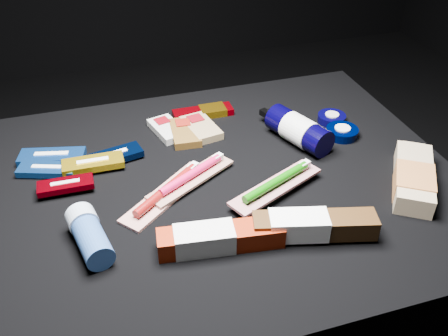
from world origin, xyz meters
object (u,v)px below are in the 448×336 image
object	(u,v)px
lotion_bottle	(298,130)
bodywash_bottle	(414,179)
toothpaste_carton_red	(215,239)
deodorant_stick	(89,235)

from	to	relation	value
lotion_bottle	bodywash_bottle	world-z (taller)	lotion_bottle
lotion_bottle	toothpaste_carton_red	xyz separation A→B (m)	(-0.27, -0.26, -0.01)
deodorant_stick	toothpaste_carton_red	xyz separation A→B (m)	(0.20, -0.07, -0.01)
lotion_bottle	toothpaste_carton_red	size ratio (longest dim) A/B	0.92
bodywash_bottle	lotion_bottle	bearing A→B (deg)	157.97
lotion_bottle	bodywash_bottle	xyz separation A→B (m)	(0.15, -0.22, -0.01)
lotion_bottle	toothpaste_carton_red	bearing A→B (deg)	-157.03
lotion_bottle	bodywash_bottle	size ratio (longest dim) A/B	0.98
toothpaste_carton_red	deodorant_stick	bearing A→B (deg)	169.59
lotion_bottle	deodorant_stick	bearing A→B (deg)	-178.61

